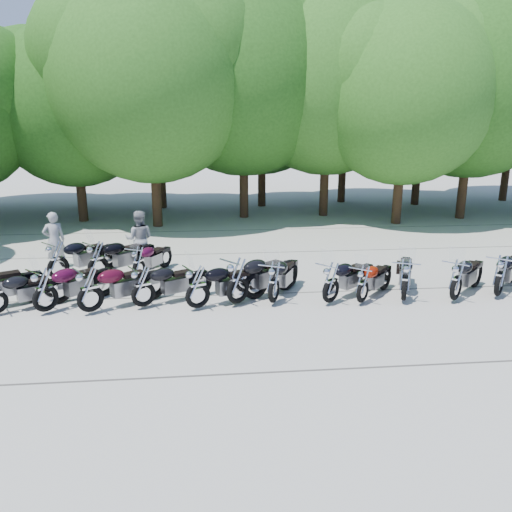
{
  "coord_description": "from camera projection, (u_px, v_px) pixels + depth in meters",
  "views": [
    {
      "loc": [
        -1.28,
        -11.57,
        4.65
      ],
      "look_at": [
        0.0,
        1.5,
        1.1
      ],
      "focal_mm": 35.0,
      "sensor_mm": 36.0,
      "label": 1
    }
  ],
  "objects": [
    {
      "name": "ground",
      "position": [
        262.0,
        314.0,
        12.45
      ],
      "size": [
        90.0,
        90.0,
        0.0
      ],
      "primitive_type": "plane",
      "color": "#A5A295",
      "rests_on": "ground"
    },
    {
      "name": "tree_2",
      "position": [
        73.0,
        106.0,
        22.71
      ],
      "size": [
        7.31,
        7.31,
        8.97
      ],
      "color": "#3A2614",
      "rests_on": "ground"
    },
    {
      "name": "tree_3",
      "position": [
        150.0,
        81.0,
        21.26
      ],
      "size": [
        8.7,
        8.7,
        10.67
      ],
      "color": "#3A2614",
      "rests_on": "ground"
    },
    {
      "name": "tree_4",
      "position": [
        243.0,
        78.0,
        23.35
      ],
      "size": [
        9.13,
        9.13,
        11.2
      ],
      "color": "#3A2614",
      "rests_on": "ground"
    },
    {
      "name": "tree_5",
      "position": [
        328.0,
        80.0,
        23.86
      ],
      "size": [
        9.04,
        9.04,
        11.1
      ],
      "color": "#3A2614",
      "rests_on": "ground"
    },
    {
      "name": "tree_6",
      "position": [
        405.0,
        94.0,
        22.04
      ],
      "size": [
        8.0,
        8.0,
        9.82
      ],
      "color": "#3A2614",
      "rests_on": "ground"
    },
    {
      "name": "tree_7",
      "position": [
        474.0,
        83.0,
        23.16
      ],
      "size": [
        8.79,
        8.79,
        10.79
      ],
      "color": "#3A2614",
      "rests_on": "ground"
    },
    {
      "name": "tree_10",
      "position": [
        73.0,
        102.0,
        26.5
      ],
      "size": [
        7.78,
        7.78,
        9.55
      ],
      "color": "#3A2614",
      "rests_on": "ground"
    },
    {
      "name": "tree_11",
      "position": [
        158.0,
        105.0,
        26.44
      ],
      "size": [
        7.56,
        7.56,
        9.28
      ],
      "color": "#3A2614",
      "rests_on": "ground"
    },
    {
      "name": "tree_12",
      "position": [
        262.0,
        101.0,
        26.95
      ],
      "size": [
        7.88,
        7.88,
        9.67
      ],
      "color": "#3A2614",
      "rests_on": "ground"
    },
    {
      "name": "tree_13",
      "position": [
        346.0,
        96.0,
        28.3
      ],
      "size": [
        8.31,
        8.31,
        10.2
      ],
      "color": "#3A2614",
      "rests_on": "ground"
    },
    {
      "name": "tree_14",
      "position": [
        423.0,
        99.0,
        27.4
      ],
      "size": [
        8.02,
        8.02,
        9.84
      ],
      "color": "#3A2614",
      "rests_on": "ground"
    },
    {
      "name": "motorcycle_2",
      "position": [
        44.0,
        289.0,
        12.3
      ],
      "size": [
        2.16,
        2.18,
        1.33
      ],
      "primitive_type": null,
      "rotation": [
        0.0,
        0.0,
        2.36
      ],
      "color": "#390720",
      "rests_on": "ground"
    },
    {
      "name": "motorcycle_3",
      "position": [
        90.0,
        289.0,
        12.26
      ],
      "size": [
        2.39,
        1.94,
        1.35
      ],
      "primitive_type": null,
      "rotation": [
        0.0,
        0.0,
        2.17
      ],
      "color": "#3D0818",
      "rests_on": "ground"
    },
    {
      "name": "motorcycle_4",
      "position": [
        143.0,
        285.0,
        12.64
      ],
      "size": [
        2.3,
        1.69,
        1.27
      ],
      "primitive_type": null,
      "rotation": [
        0.0,
        0.0,
        2.08
      ],
      "color": "black",
      "rests_on": "ground"
    },
    {
      "name": "motorcycle_5",
      "position": [
        197.0,
        286.0,
        12.53
      ],
      "size": [
        2.42,
        1.63,
        1.32
      ],
      "primitive_type": null,
      "rotation": [
        0.0,
        0.0,
        2.01
      ],
      "color": "black",
      "rests_on": "ground"
    },
    {
      "name": "motorcycle_6",
      "position": [
        238.0,
        279.0,
        12.82
      ],
      "size": [
        2.5,
        2.19,
        1.45
      ],
      "primitive_type": null,
      "rotation": [
        0.0,
        0.0,
        2.23
      ],
      "color": "black",
      "rests_on": "ground"
    },
    {
      "name": "motorcycle_7",
      "position": [
        274.0,
        281.0,
        12.93
      ],
      "size": [
        1.64,
        2.36,
        1.29
      ],
      "primitive_type": null,
      "rotation": [
        0.0,
        0.0,
        2.68
      ],
      "color": "black",
      "rests_on": "ground"
    },
    {
      "name": "motorcycle_8",
      "position": [
        331.0,
        281.0,
        12.92
      ],
      "size": [
        2.19,
        2.0,
        1.29
      ],
      "primitive_type": null,
      "rotation": [
        0.0,
        0.0,
        2.27
      ],
      "color": "black",
      "rests_on": "ground"
    },
    {
      "name": "motorcycle_9",
      "position": [
        363.0,
        283.0,
        12.95
      ],
      "size": [
        1.86,
        1.98,
        1.18
      ],
      "primitive_type": null,
      "rotation": [
        0.0,
        0.0,
        2.41
      ],
      "color": "maroon",
      "rests_on": "ground"
    },
    {
      "name": "motorcycle_10",
      "position": [
        405.0,
        279.0,
        13.08
      ],
      "size": [
        1.56,
        2.44,
        1.33
      ],
      "primitive_type": null,
      "rotation": [
        0.0,
        0.0,
        2.75
      ],
      "color": "black",
      "rests_on": "ground"
    },
    {
      "name": "motorcycle_11",
      "position": [
        457.0,
        279.0,
        13.1
      ],
      "size": [
        2.14,
        2.11,
        1.3
      ],
      "primitive_type": null,
      "rotation": [
        0.0,
        0.0,
        2.34
      ],
      "color": "black",
      "rests_on": "ground"
    },
    {
      "name": "motorcycle_12",
      "position": [
        500.0,
        274.0,
        13.41
      ],
      "size": [
        2.14,
        2.23,
        1.34
      ],
      "primitive_type": null,
      "rotation": [
        0.0,
        0.0,
        2.4
      ],
      "color": "black",
      "rests_on": "ground"
    },
    {
      "name": "motorcycle_14",
      "position": [
        57.0,
        259.0,
        14.86
      ],
      "size": [
        2.26,
        2.21,
        1.37
      ],
      "primitive_type": null,
      "rotation": [
        0.0,
        0.0,
        2.33
      ],
      "color": "black",
      "rests_on": "ground"
    },
    {
      "name": "motorcycle_15",
      "position": [
        98.0,
        259.0,
        14.88
      ],
      "size": [
        2.3,
        2.15,
        1.37
      ],
      "primitive_type": null,
      "rotation": [
        0.0,
        0.0,
        2.29
      ],
      "color": "black",
      "rests_on": "ground"
    },
    {
      "name": "motorcycle_16",
      "position": [
        138.0,
        262.0,
        14.98
      ],
      "size": [
        1.51,
        2.1,
        1.16
      ],
      "primitive_type": null,
      "rotation": [
        0.0,
        0.0,
        2.65
      ],
      "color": "#390722",
      "rests_on": "ground"
    },
    {
      "name": "rider_0",
      "position": [
        54.0,
        240.0,
        16.13
      ],
      "size": [
        0.8,
        0.66,
        1.87
      ],
      "primitive_type": "imported",
      "rotation": [
        0.0,
        0.0,
        3.52
      ],
      "color": "#97979A",
      "rests_on": "ground"
    },
    {
      "name": "rider_1",
      "position": [
        139.0,
        239.0,
        16.27
      ],
      "size": [
        0.93,
        0.73,
        1.88
      ],
      "primitive_type": "imported",
      "rotation": [
        0.0,
        0.0,
        3.12
      ],
      "color": "gray",
      "rests_on": "ground"
    }
  ]
}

